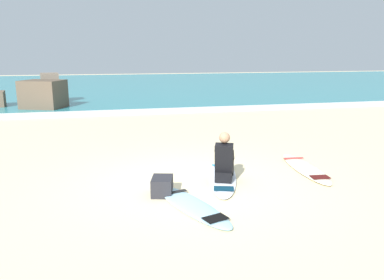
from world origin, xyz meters
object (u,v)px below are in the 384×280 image
(surfboard_spare_near, at_px, (192,205))
(surfboard_spare_far, at_px, (305,168))
(surfboard_main, at_px, (223,177))
(beach_bag, at_px, (162,186))
(surfer_seated, at_px, (224,161))

(surfboard_spare_near, distance_m, surfboard_spare_far, 3.24)
(surfboard_main, xyz_separation_m, beach_bag, (-1.34, -0.60, 0.12))
(surfboard_main, height_order, surfer_seated, surfer_seated)
(surfboard_main, relative_size, beach_bag, 5.21)
(surfboard_spare_far, bearing_deg, surfboard_main, -174.66)
(surfboard_main, bearing_deg, surfer_seated, -104.68)
(surfboard_main, height_order, surfboard_spare_near, same)
(surfer_seated, height_order, surfboard_spare_far, surfer_seated)
(surfboard_main, relative_size, surfboard_spare_near, 1.15)
(surfboard_main, height_order, surfboard_spare_far, same)
(surfboard_spare_near, height_order, beach_bag, beach_bag)
(surfboard_main, xyz_separation_m, surfer_seated, (-0.06, -0.25, 0.40))
(surfboard_spare_near, bearing_deg, surfboard_main, 53.59)
(surfer_seated, relative_size, beach_bag, 1.97)
(surfboard_spare_near, relative_size, surfboard_spare_far, 0.92)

